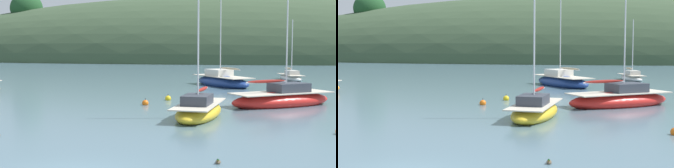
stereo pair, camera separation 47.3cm
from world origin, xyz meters
The scene contains 8 objects.
far_shoreline_hill centered at (-0.01, 92.26, 0.06)m, with size 150.00×36.00×29.95m.
sailboat_yellow_far centered at (2.84, 12.68, 0.40)m, with size 2.99×6.71×7.93m.
sailboat_white_near centered at (3.39, 32.36, 0.46)m, with size 6.68×7.98×10.01m.
sailboat_black_sloop centered at (10.58, 40.36, 0.34)m, with size 2.94×5.44×6.78m.
sailboat_blue_center centered at (7.82, 18.41, 0.45)m, with size 7.66×6.20×10.27m.
mooring_buoy_channel centered at (-1.15, 17.47, 0.12)m, with size 0.44×0.44×0.54m.
mooring_buoy_inner centered at (-0.04, 20.31, 0.12)m, with size 0.44×0.44×0.54m.
duck_lone_right centered at (4.36, 2.58, 0.05)m, with size 0.19×0.42×0.24m.
Camera 1 is at (5.07, -13.93, 4.20)m, focal length 51.72 mm.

